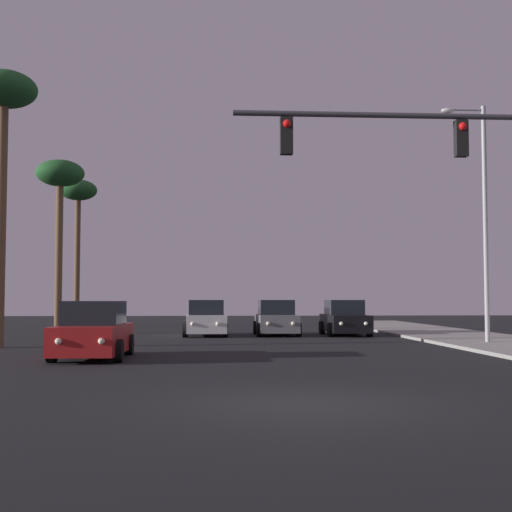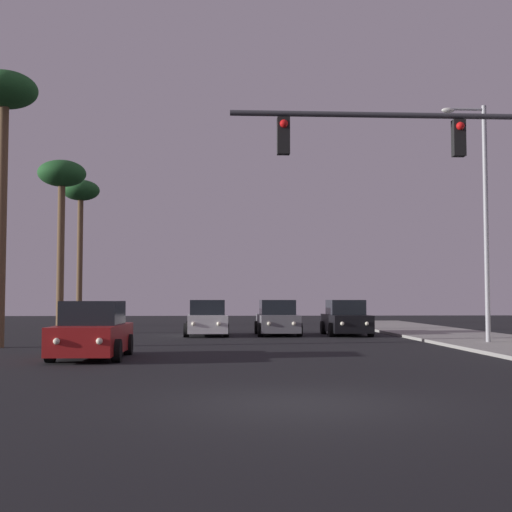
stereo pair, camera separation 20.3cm
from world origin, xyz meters
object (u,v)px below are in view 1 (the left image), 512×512
Objects in this scene: palm_tree_near at (4,107)px; palm_tree_mid at (60,183)px; car_white at (206,319)px; palm_tree_far at (78,199)px; street_lamp at (482,210)px; car_black at (345,319)px; car_grey at (276,319)px; traffic_light_mast at (479,174)px; car_red at (93,332)px.

palm_tree_mid is at bearing 90.26° from palm_tree_near.
palm_tree_far reaches higher than car_white.
palm_tree_near is (0.05, -10.00, 1.15)m from palm_tree_mid.
car_black is at bearing 117.73° from street_lamp.
street_lamp is at bearing 1.07° from palm_tree_near.
palm_tree_near reaches higher than car_grey.
car_grey is 0.49× the size of traffic_light_mast.
palm_tree_near is (-17.81, -0.33, 3.58)m from street_lamp.
car_red is 0.46× the size of palm_tree_far.
car_white is at bearing -0.28° from car_black.
car_red is (-9.80, -12.52, 0.00)m from car_black.
car_red is at bearing 62.72° from car_grey.
palm_tree_far is (-8.29, 12.26, 7.37)m from car_white.
palm_tree_far reaches higher than car_red.
car_grey is 0.46× the size of palm_tree_far.
traffic_light_mast is 0.93× the size of palm_tree_far.
car_black is 17.31m from traffic_light_mast.
car_white is 0.48× the size of street_lamp.
palm_tree_far is at bearing 95.45° from palm_tree_mid.
traffic_light_mast is at bearing -62.57° from palm_tree_far.
traffic_light_mast is at bearing 90.26° from car_black.
car_black and car_white have the same top height.
palm_tree_mid is (-7.34, 2.26, 6.79)m from car_white.
car_black is at bearing -9.15° from palm_tree_mid.
car_grey is 18.30m from palm_tree_far.
street_lamp reaches higher than car_black.
palm_tree_far is (-15.09, 29.08, 3.34)m from traffic_light_mast.
street_lamp is at bearing -46.28° from palm_tree_far.
palm_tree_far reaches higher than car_grey.
car_black and car_grey have the same top height.
car_grey is 0.48× the size of street_lamp.
street_lamp is at bearing -158.11° from car_red.
palm_tree_mid is at bearing -84.55° from palm_tree_far.
palm_tree_mid is at bearing -72.79° from car_red.
car_white is 1.01× the size of car_grey.
traffic_light_mast reaches higher than car_red.
street_lamp is at bearing 117.37° from car_black.
car_grey and car_red have the same top height.
car_black is 1.00× the size of car_grey.
car_grey is (3.36, 0.22, 0.00)m from car_white.
traffic_light_mast is (3.44, -17.05, 4.04)m from car_grey.
car_grey is 14.31m from car_red.
palm_tree_near is at bearing -89.74° from palm_tree_mid.
car_white and car_red have the same top height.
car_grey is 11.34m from street_lamp.
car_red is 0.48× the size of street_lamp.
car_white is at bearing 144.83° from street_lamp.
palm_tree_mid is at bearing 126.54° from traffic_light_mast.
car_white is (-6.62, -0.01, 0.00)m from car_black.
palm_tree_near reaches higher than palm_tree_far.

